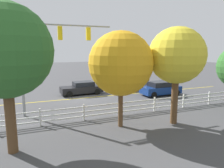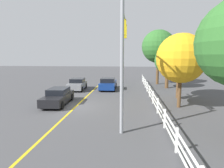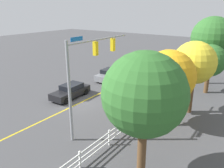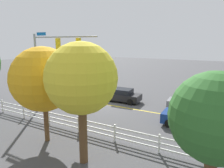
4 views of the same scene
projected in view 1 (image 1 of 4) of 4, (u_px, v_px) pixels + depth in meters
The scene contains 10 objects.
ground_plane at pixel (81, 98), 21.02m from camera, with size 120.00×120.00×0.00m, color #444447.
lane_center_stripe at pixel (117, 95), 22.49m from camera, with size 28.00×0.16×0.01m, color gold.
signal_assembly at pixel (49, 48), 15.28m from camera, with size 6.88×0.37×7.10m.
car_0 at pixel (160, 89), 22.36m from camera, with size 4.30×2.03×1.49m.
car_1 at pixel (138, 84), 25.62m from camera, with size 4.05×2.03×1.43m.
car_2 at pixel (82, 88), 22.75m from camera, with size 4.55×2.00×1.40m.
white_rail_fence at pixel (139, 106), 16.01m from camera, with size 26.10×0.10×1.15m.
tree_1 at pixel (177, 56), 13.20m from camera, with size 3.61×3.61×6.33m.
tree_3 at pixel (121, 64), 12.71m from camera, with size 3.99×3.99×6.04m.
tree_4 at pixel (5, 51), 9.23m from camera, with size 4.30×4.30×7.00m.
Camera 1 is at (4.71, 20.19, 4.90)m, focal length 33.29 mm.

